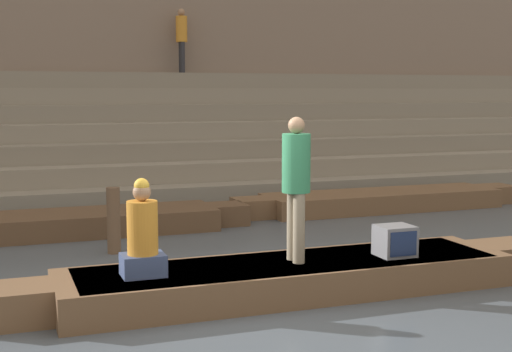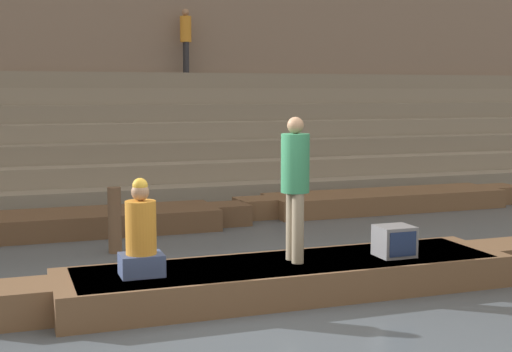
# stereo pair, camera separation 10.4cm
# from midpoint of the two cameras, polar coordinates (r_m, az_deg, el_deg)

# --- Properties ---
(ground_plane) EXTENTS (120.00, 120.00, 0.00)m
(ground_plane) POSITION_cam_midpoint_polar(r_m,az_deg,el_deg) (7.96, -1.45, -10.82)
(ground_plane) COLOR #4C5660
(ghat_steps) EXTENTS (36.00, 5.13, 2.91)m
(ghat_steps) POSITION_cam_midpoint_polar(r_m,az_deg,el_deg) (17.81, -11.90, 2.22)
(ghat_steps) COLOR gray
(ghat_steps) RESTS_ON ground
(back_wall) EXTENTS (34.20, 1.28, 8.95)m
(back_wall) POSITION_cam_midpoint_polar(r_m,az_deg,el_deg) (20.27, -13.09, 12.37)
(back_wall) COLOR #7F6B5B
(back_wall) RESTS_ON ground
(rowboat_main) EXTENTS (7.03, 1.43, 0.39)m
(rowboat_main) POSITION_cam_midpoint_polar(r_m,az_deg,el_deg) (8.60, 3.04, -8.05)
(rowboat_main) COLOR brown
(rowboat_main) RESTS_ON ground
(person_standing) EXTENTS (0.34, 0.34, 1.73)m
(person_standing) POSITION_cam_midpoint_polar(r_m,az_deg,el_deg) (8.43, 3.50, -0.22)
(person_standing) COLOR gray
(person_standing) RESTS_ON rowboat_main
(person_rowing) EXTENTS (0.47, 0.37, 1.09)m
(person_rowing) POSITION_cam_midpoint_polar(r_m,az_deg,el_deg) (7.94, -8.81, -4.82)
(person_rowing) COLOR #3D4C75
(person_rowing) RESTS_ON rowboat_main
(tv_set) EXTENTS (0.44, 0.40, 0.38)m
(tv_set) POSITION_cam_midpoint_polar(r_m,az_deg,el_deg) (8.98, 11.36, -5.13)
(tv_set) COLOR slate
(tv_set) RESTS_ON rowboat_main
(moored_boat_shore) EXTENTS (6.38, 1.29, 0.37)m
(moored_boat_shore) POSITION_cam_midpoint_polar(r_m,az_deg,el_deg) (14.86, 10.48, -1.89)
(moored_boat_shore) COLOR brown
(moored_boat_shore) RESTS_ON ground
(moored_boat_distant) EXTENTS (5.91, 1.29, 0.37)m
(moored_boat_distant) POSITION_cam_midpoint_polar(r_m,az_deg,el_deg) (12.51, -13.50, -3.58)
(moored_boat_distant) COLOR brown
(moored_boat_distant) RESTS_ON ground
(mooring_post) EXTENTS (0.20, 0.20, 0.99)m
(mooring_post) POSITION_cam_midpoint_polar(r_m,az_deg,el_deg) (10.86, -10.97, -3.49)
(mooring_post) COLOR brown
(mooring_post) RESTS_ON ground
(person_on_steps) EXTENTS (0.31, 0.31, 1.72)m
(person_on_steps) POSITION_cam_midpoint_polar(r_m,az_deg,el_deg) (19.72, -5.49, 11.11)
(person_on_steps) COLOR #28282D
(person_on_steps) RESTS_ON ghat_steps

